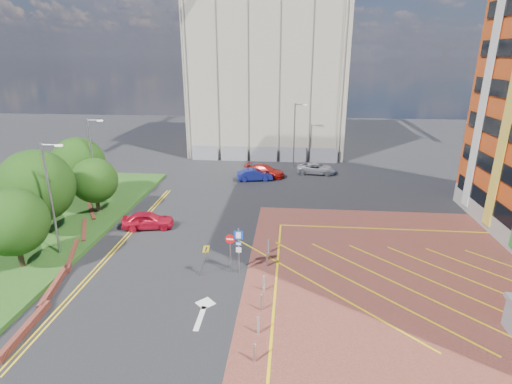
# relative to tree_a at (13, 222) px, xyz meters

# --- Properties ---
(ground) EXTENTS (140.00, 140.00, 0.00)m
(ground) POSITION_rel_tree_a_xyz_m (14.00, 0.00, -3.50)
(ground) COLOR black
(ground) RESTS_ON ground
(forecourt) EXTENTS (26.00, 26.00, 0.02)m
(forecourt) POSITION_rel_tree_a_xyz_m (28.00, 0.00, -3.49)
(forecourt) COLOR brown
(forecourt) RESTS_ON ground
(grass_bed) EXTENTS (14.00, 32.00, 0.30)m
(grass_bed) POSITION_rel_tree_a_xyz_m (-4.00, 6.00, -3.35)
(grass_bed) COLOR #224917
(grass_bed) RESTS_ON ground
(retaining_wall) EXTENTS (6.06, 20.33, 0.40)m
(retaining_wall) POSITION_rel_tree_a_xyz_m (2.20, 2.00, -3.30)
(retaining_wall) COLOR brown
(retaining_wall) RESTS_ON ground
(tree_a) EXTENTS (4.40, 4.40, 5.41)m
(tree_a) POSITION_rel_tree_a_xyz_m (0.00, 0.00, 0.00)
(tree_a) COLOR #3D2B1C
(tree_a) RESTS_ON grass_bed
(tree_b) EXTENTS (5.60, 5.60, 6.74)m
(tree_b) POSITION_rel_tree_a_xyz_m (-1.50, 5.00, 0.73)
(tree_b) COLOR #3D2B1C
(tree_b) RESTS_ON grass_bed
(tree_c) EXTENTS (4.00, 4.00, 4.90)m
(tree_c) POSITION_rel_tree_a_xyz_m (0.50, 10.00, -0.31)
(tree_c) COLOR #3D2B1C
(tree_c) RESTS_ON grass_bed
(tree_d) EXTENTS (5.00, 5.00, 6.08)m
(tree_d) POSITION_rel_tree_a_xyz_m (-2.50, 13.00, 0.37)
(tree_d) COLOR #3D2B1C
(tree_d) RESTS_ON grass_bed
(lamp_left_near) EXTENTS (1.53, 0.16, 8.00)m
(lamp_left_near) POSITION_rel_tree_a_xyz_m (1.58, 2.00, 1.16)
(lamp_left_near) COLOR #9EA0A8
(lamp_left_near) RESTS_ON grass_bed
(lamp_left_far) EXTENTS (1.53, 0.16, 8.00)m
(lamp_left_far) POSITION_rel_tree_a_xyz_m (-0.42, 12.00, 1.16)
(lamp_left_far) COLOR #9EA0A8
(lamp_left_far) RESTS_ON grass_bed
(lamp_back) EXTENTS (1.53, 0.16, 8.00)m
(lamp_back) POSITION_rel_tree_a_xyz_m (18.08, 28.00, 0.86)
(lamp_back) COLOR #9EA0A8
(lamp_back) RESTS_ON ground
(sign_cluster) EXTENTS (1.17, 0.12, 3.20)m
(sign_cluster) POSITION_rel_tree_a_xyz_m (14.30, 0.98, -1.55)
(sign_cluster) COLOR #9EA0A8
(sign_cluster) RESTS_ON ground
(warning_sign) EXTENTS (0.77, 0.42, 2.25)m
(warning_sign) POSITION_rel_tree_a_xyz_m (12.36, 0.34, -2.07)
(warning_sign) COLOR #9EA0A8
(warning_sign) RESTS_ON ground
(bollard_row) EXTENTS (0.14, 11.14, 0.90)m
(bollard_row) POSITION_rel_tree_a_xyz_m (16.30, -1.67, -3.03)
(bollard_row) COLOR #9EA0A8
(bollard_row) RESTS_ON forecourt
(construction_building) EXTENTS (21.20, 19.20, 22.00)m
(construction_building) POSITION_rel_tree_a_xyz_m (14.00, 40.00, 7.50)
(construction_building) COLOR #A8A08A
(construction_building) RESTS_ON ground
(construction_fence) EXTENTS (21.60, 0.06, 2.00)m
(construction_fence) POSITION_rel_tree_a_xyz_m (15.00, 30.00, -2.50)
(construction_fence) COLOR gray
(construction_fence) RESTS_ON ground
(car_red_left) EXTENTS (4.42, 2.45, 1.42)m
(car_red_left) POSITION_rel_tree_a_xyz_m (6.03, 7.42, -2.79)
(car_red_left) COLOR red
(car_red_left) RESTS_ON ground
(car_blue_back) EXTENTS (4.24, 2.16, 1.33)m
(car_blue_back) POSITION_rel_tree_a_xyz_m (13.61, 21.45, -2.84)
(car_blue_back) COLOR navy
(car_blue_back) RESTS_ON ground
(car_red_back) EXTENTS (5.09, 3.26, 1.37)m
(car_red_back) POSITION_rel_tree_a_xyz_m (14.68, 23.06, -2.82)
(car_red_back) COLOR red
(car_red_back) RESTS_ON ground
(car_silver_back) EXTENTS (4.76, 2.42, 1.29)m
(car_silver_back) POSITION_rel_tree_a_xyz_m (20.78, 24.83, -2.86)
(car_silver_back) COLOR silver
(car_silver_back) RESTS_ON ground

